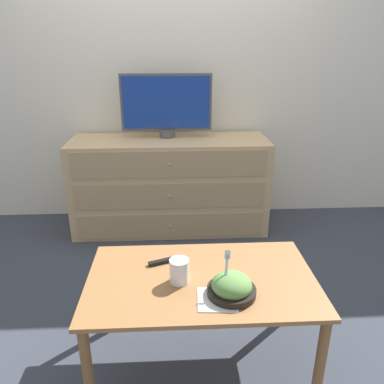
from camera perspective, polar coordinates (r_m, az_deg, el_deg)
ground_plane at (r=3.57m, az=-2.83°, el=-2.96°), size 12.00×12.00×0.00m
wall_back at (r=3.28m, az=-3.27°, el=18.40°), size 12.00×0.05×2.60m
dresser at (r=3.14m, az=-3.35°, el=1.17°), size 1.59×0.55×0.77m
tv at (r=3.06m, az=-3.93°, el=13.22°), size 0.72×0.12×0.50m
coffee_table at (r=1.76m, az=1.42°, el=-14.72°), size 1.03×0.61×0.50m
takeout_bowl at (r=1.61m, az=6.05°, el=-14.19°), size 0.21×0.21×0.19m
drink_cup at (r=1.67m, az=-1.94°, el=-12.13°), size 0.09×0.09×0.11m
napkin at (r=1.60m, az=3.85°, el=-16.02°), size 0.17×0.17×0.00m
remote_control at (r=1.83m, az=-4.22°, el=-10.45°), size 0.16×0.08×0.02m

